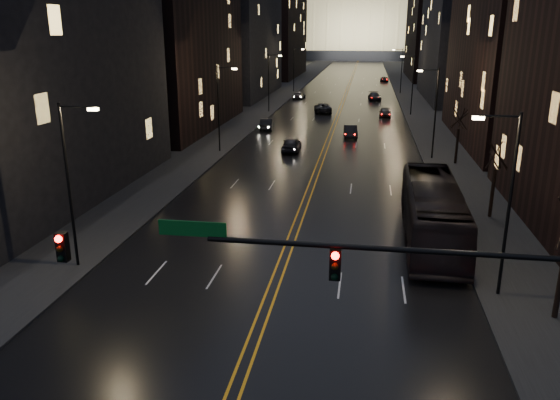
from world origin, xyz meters
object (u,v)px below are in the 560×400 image
at_px(traffic_signal, 414,284).
at_px(oncoming_car_a, 291,144).
at_px(oncoming_car_b, 267,124).
at_px(bus, 432,213).
at_px(receding_car_a, 351,131).

xyz_separation_m(traffic_signal, oncoming_car_a, (-9.42, 41.59, -4.32)).
xyz_separation_m(traffic_signal, oncoming_car_b, (-14.41, 54.33, -4.37)).
xyz_separation_m(bus, oncoming_car_a, (-12.00, 24.58, -1.08)).
bearing_deg(oncoming_car_b, bus, 107.90).
bearing_deg(traffic_signal, receding_car_a, 93.84).
bearing_deg(oncoming_car_a, oncoming_car_b, -70.11).
distance_m(bus, oncoming_car_a, 27.37).
height_order(traffic_signal, receding_car_a, traffic_signal).
relative_size(bus, oncoming_car_b, 3.00).
relative_size(traffic_signal, oncoming_car_a, 3.76).
bearing_deg(bus, oncoming_car_a, 117.45).
xyz_separation_m(oncoming_car_a, receding_car_a, (6.01, 9.11, -0.07)).
distance_m(oncoming_car_a, receding_car_a, 10.91).
bearing_deg(oncoming_car_b, receding_car_a, 155.16).
bearing_deg(traffic_signal, bus, 81.38).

